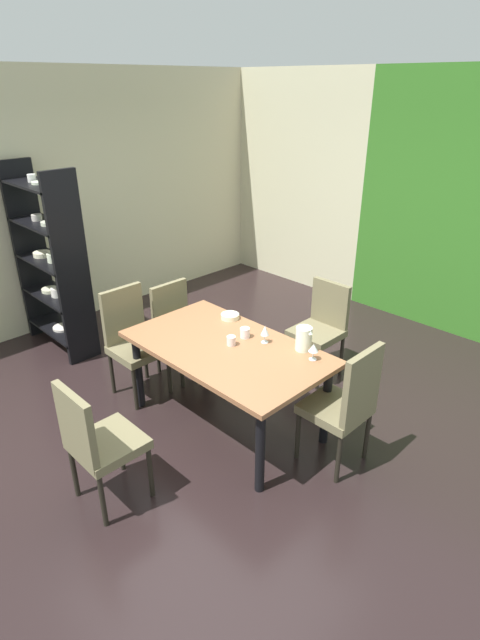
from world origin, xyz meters
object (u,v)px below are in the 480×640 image
object	(u,v)px
chair_head_far	(322,324)
cup_east	(245,333)
chair_left_far	(178,323)
chair_head_near	(96,440)
cup_near_window	(231,341)
dining_table	(227,355)
display_shelf	(50,261)
chair_left_near	(132,337)
serving_bowl_near_shelf	(230,316)
pitcher_front	(304,338)
chair_right_far	(346,402)
wine_glass_right	(265,331)
wine_glass_left	(313,348)

from	to	relation	value
chair_head_far	cup_east	world-z (taller)	chair_head_far
chair_left_far	cup_east	xyz separation A→B (m)	(0.98, -0.05, 0.27)
chair_head_far	chair_head_near	xyz separation A→B (m)	(0.01, -2.49, 0.01)
cup_near_window	dining_table	bearing A→B (deg)	-111.55
display_shelf	cup_east	distance (m)	2.42
chair_left_near	cup_near_window	world-z (taller)	chair_left_near
display_shelf	serving_bowl_near_shelf	size ratio (longest dim) A/B	11.97
dining_table	display_shelf	distance (m)	2.39
dining_table	cup_near_window	world-z (taller)	cup_near_window
chair_head_near	display_shelf	xyz separation A→B (m)	(-2.40, 0.92, 0.44)
dining_table	cup_near_window	size ratio (longest dim) A/B	21.67
pitcher_front	chair_right_far	bearing A→B (deg)	-14.03
chair_right_far	wine_glass_right	bearing A→B (deg)	90.07
wine_glass_right	pitcher_front	xyz separation A→B (m)	(0.30, 0.13, -0.01)
wine_glass_left	pitcher_front	distance (m)	0.17
chair_head_far	wine_glass_left	size ratio (longest dim) A/B	7.13
chair_head_far	cup_east	xyz separation A→B (m)	(-0.05, -1.03, 0.26)
wine_glass_left	cup_east	bearing A→B (deg)	-170.20
display_shelf	cup_east	world-z (taller)	display_shelf
chair_head_far	wine_glass_right	bearing A→B (deg)	97.72
chair_left_far	chair_right_far	bearing A→B (deg)	90.00
chair_left_far	serving_bowl_near_shelf	distance (m)	0.68
chair_head_near	serving_bowl_near_shelf	world-z (taller)	chair_head_near
chair_right_far	display_shelf	world-z (taller)	display_shelf
dining_table	chair_right_far	bearing A→B (deg)	15.00
chair_right_far	pitcher_front	size ratio (longest dim) A/B	5.26
chair_head_near	serving_bowl_near_shelf	size ratio (longest dim) A/B	5.89
dining_table	cup_near_window	xyz separation A→B (m)	(0.02, 0.04, 0.13)
wine_glass_right	cup_near_window	distance (m)	0.29
chair_left_far	chair_head_near	bearing A→B (deg)	34.32
display_shelf	chair_right_far	bearing A→B (deg)	10.06
chair_head_near	dining_table	bearing A→B (deg)	92.28
wine_glass_right	pitcher_front	bearing A→B (deg)	23.52
chair_left_near	cup_east	xyz separation A→B (m)	(0.99, 0.48, 0.24)
dining_table	chair_head_far	xyz separation A→B (m)	(0.04, 1.24, -0.13)
cup_near_window	chair_left_near	bearing A→B (deg)	-163.17
chair_right_far	display_shelf	size ratio (longest dim) A/B	0.52
chair_right_far	wine_glass_left	bearing A→B (deg)	81.10
chair_left_far	display_shelf	size ratio (longest dim) A/B	0.47
chair_left_near	wine_glass_left	distance (m)	1.75
wine_glass_left	chair_head_near	bearing A→B (deg)	-110.22
chair_left_far	chair_right_far	size ratio (longest dim) A/B	0.89
dining_table	wine_glass_right	world-z (taller)	wine_glass_right
serving_bowl_near_shelf	pitcher_front	distance (m)	0.83
chair_left_far	wine_glass_right	world-z (taller)	chair_left_far
cup_east	chair_head_near	bearing A→B (deg)	-87.99
cup_east	cup_near_window	size ratio (longest dim) A/B	1.08
chair_left_far	wine_glass_left	world-z (taller)	chair_left_far
chair_head_far	serving_bowl_near_shelf	distance (m)	0.98
dining_table	chair_left_far	size ratio (longest dim) A/B	1.83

